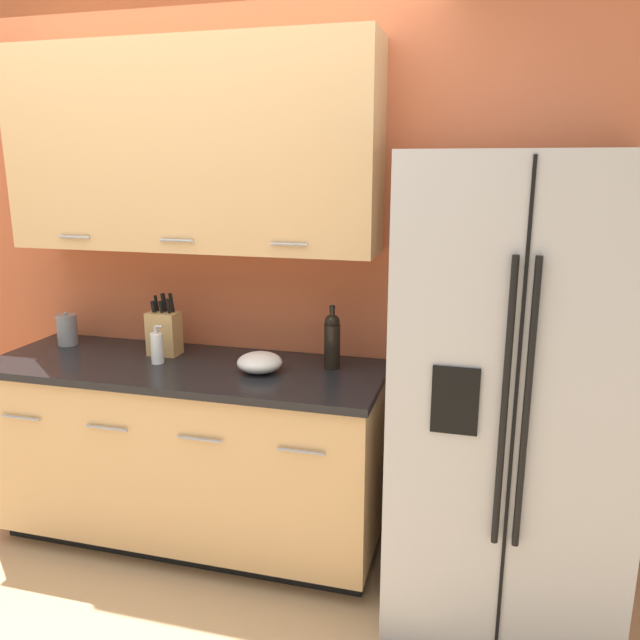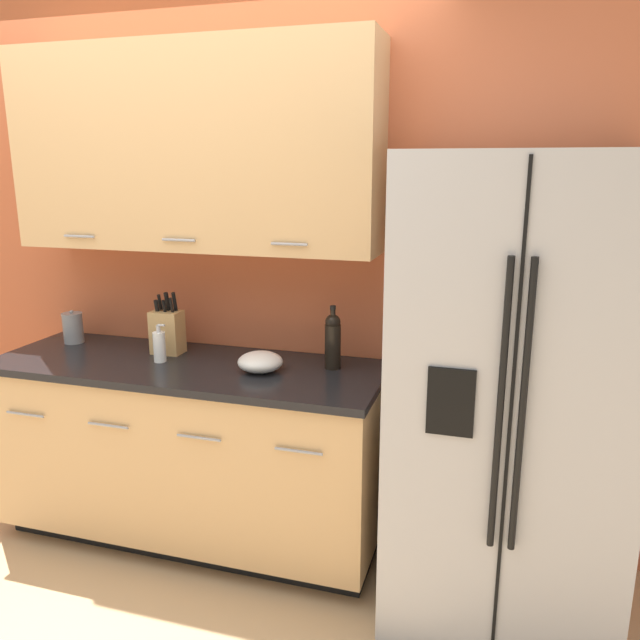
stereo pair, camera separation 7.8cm
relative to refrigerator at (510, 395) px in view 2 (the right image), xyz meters
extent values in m
plane|color=tan|center=(-1.57, -0.64, -0.92)|extent=(14.00, 14.00, 0.00)
cube|color=#BC5B38|center=(-1.57, 0.41, 0.38)|extent=(10.00, 0.05, 2.60)
cube|color=tan|center=(-1.44, 0.23, 0.94)|extent=(1.73, 0.32, 0.91)
cylinder|color=#99999E|center=(-1.96, 0.06, 0.55)|extent=(0.16, 0.01, 0.01)
cylinder|color=#99999E|center=(-1.44, 0.06, 0.55)|extent=(0.16, 0.01, 0.01)
cylinder|color=#99999E|center=(-0.93, 0.06, 0.55)|extent=(0.16, 0.01, 0.01)
cube|color=black|center=(-1.44, 0.11, -0.88)|extent=(1.79, 0.54, 0.09)
cube|color=tan|center=(-1.44, 0.07, -0.44)|extent=(1.83, 0.62, 0.78)
cube|color=black|center=(-1.44, 0.06, -0.04)|extent=(1.85, 0.64, 0.03)
cylinder|color=#99999E|center=(-2.10, -0.25, -0.23)|extent=(0.20, 0.01, 0.01)
cylinder|color=#99999E|center=(-1.66, -0.25, -0.23)|extent=(0.20, 0.01, 0.01)
cylinder|color=#99999E|center=(-1.22, -0.25, -0.23)|extent=(0.20, 0.01, 0.01)
cylinder|color=#99999E|center=(-0.79, -0.25, -0.23)|extent=(0.20, 0.01, 0.01)
cube|color=#B2B2B5|center=(0.00, 0.00, 0.00)|extent=(0.87, 0.75, 1.85)
cube|color=black|center=(0.00, -0.38, 0.00)|extent=(0.01, 0.01, 1.81)
cylinder|color=black|center=(-0.03, -0.39, 0.09)|extent=(0.02, 0.02, 1.02)
cylinder|color=black|center=(0.04, -0.39, 0.09)|extent=(0.02, 0.02, 1.02)
cube|color=black|center=(-0.20, -0.38, 0.09)|extent=(0.16, 0.01, 0.24)
cube|color=tan|center=(-1.60, 0.18, 0.08)|extent=(0.15, 0.10, 0.21)
cylinder|color=black|center=(-1.64, 0.19, 0.23)|extent=(0.02, 0.03, 0.08)
cylinder|color=black|center=(-1.64, 0.16, 0.22)|extent=(0.02, 0.03, 0.06)
cylinder|color=black|center=(-1.60, 0.19, 0.23)|extent=(0.02, 0.04, 0.09)
cylinder|color=black|center=(-1.60, 0.16, 0.22)|extent=(0.02, 0.03, 0.06)
cylinder|color=black|center=(-1.56, 0.19, 0.24)|extent=(0.02, 0.04, 0.09)
cylinder|color=black|center=(-1.56, 0.16, 0.23)|extent=(0.01, 0.03, 0.07)
cylinder|color=black|center=(-0.77, 0.18, 0.08)|extent=(0.07, 0.07, 0.20)
sphere|color=black|center=(-0.77, 0.18, 0.20)|extent=(0.07, 0.07, 0.07)
cylinder|color=black|center=(-0.77, 0.18, 0.22)|extent=(0.02, 0.02, 0.07)
cylinder|color=black|center=(-0.77, 0.18, 0.26)|extent=(0.03, 0.03, 0.02)
cylinder|color=white|center=(-1.57, 0.05, 0.05)|extent=(0.06, 0.06, 0.14)
cylinder|color=#B2B2B5|center=(-1.57, 0.05, 0.14)|extent=(0.02, 0.02, 0.04)
cylinder|color=#B2B2B5|center=(-1.55, 0.05, 0.16)|extent=(0.03, 0.01, 0.01)
cylinder|color=gray|center=(-2.17, 0.20, 0.05)|extent=(0.10, 0.10, 0.14)
cylinder|color=gray|center=(-2.17, 0.20, 0.13)|extent=(0.10, 0.10, 0.01)
sphere|color=gray|center=(-2.17, 0.20, 0.14)|extent=(0.02, 0.02, 0.02)
ellipsoid|color=white|center=(-1.07, 0.05, 0.02)|extent=(0.20, 0.20, 0.09)
camera|label=1|loc=(-0.13, -2.43, 0.87)|focal=35.00mm
camera|label=2|loc=(-0.05, -2.41, 0.87)|focal=35.00mm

